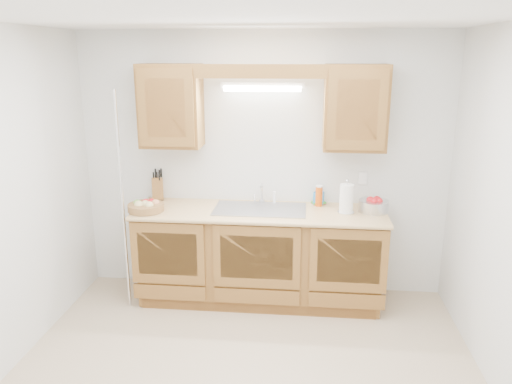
# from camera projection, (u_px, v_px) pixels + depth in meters

# --- Properties ---
(room) EXTENTS (3.52, 3.50, 2.50)m
(room) POSITION_uv_depth(u_px,v_px,m) (243.00, 214.00, 3.34)
(room) COLOR tan
(room) RESTS_ON ground
(base_cabinets) EXTENTS (2.20, 0.60, 0.86)m
(base_cabinets) POSITION_uv_depth(u_px,v_px,m) (260.00, 256.00, 4.71)
(base_cabinets) COLOR brown
(base_cabinets) RESTS_ON ground
(countertop) EXTENTS (2.30, 0.63, 0.04)m
(countertop) POSITION_uv_depth(u_px,v_px,m) (260.00, 212.00, 4.58)
(countertop) COLOR tan
(countertop) RESTS_ON base_cabinets
(upper_cabinet_left) EXTENTS (0.55, 0.33, 0.75)m
(upper_cabinet_left) POSITION_uv_depth(u_px,v_px,m) (171.00, 106.00, 4.55)
(upper_cabinet_left) COLOR brown
(upper_cabinet_left) RESTS_ON room
(upper_cabinet_right) EXTENTS (0.55, 0.33, 0.75)m
(upper_cabinet_right) POSITION_uv_depth(u_px,v_px,m) (355.00, 108.00, 4.39)
(upper_cabinet_right) COLOR brown
(upper_cabinet_right) RESTS_ON room
(valance) EXTENTS (2.20, 0.05, 0.12)m
(valance) POSITION_uv_depth(u_px,v_px,m) (260.00, 71.00, 4.24)
(valance) COLOR brown
(valance) RESTS_ON room
(fluorescent_fixture) EXTENTS (0.76, 0.08, 0.08)m
(fluorescent_fixture) POSITION_uv_depth(u_px,v_px,m) (262.00, 87.00, 4.50)
(fluorescent_fixture) COLOR white
(fluorescent_fixture) RESTS_ON room
(sink) EXTENTS (0.84, 0.46, 0.36)m
(sink) POSITION_uv_depth(u_px,v_px,m) (260.00, 217.00, 4.61)
(sink) COLOR #9E9EA3
(sink) RESTS_ON countertop
(wire_shelf_pole) EXTENTS (0.03, 0.03, 2.00)m
(wire_shelf_pole) POSITION_uv_depth(u_px,v_px,m) (123.00, 204.00, 4.42)
(wire_shelf_pole) COLOR silver
(wire_shelf_pole) RESTS_ON ground
(outlet_plate) EXTENTS (0.08, 0.01, 0.12)m
(outlet_plate) POSITION_uv_depth(u_px,v_px,m) (363.00, 178.00, 4.71)
(outlet_plate) COLOR white
(outlet_plate) RESTS_ON room
(fruit_basket) EXTENTS (0.38, 0.38, 0.10)m
(fruit_basket) POSITION_uv_depth(u_px,v_px,m) (146.00, 206.00, 4.54)
(fruit_basket) COLOR olive
(fruit_basket) RESTS_ON countertop
(knife_block) EXTENTS (0.15, 0.20, 0.31)m
(knife_block) POSITION_uv_depth(u_px,v_px,m) (158.00, 188.00, 4.88)
(knife_block) COLOR brown
(knife_block) RESTS_ON countertop
(orange_canister) EXTENTS (0.09, 0.09, 0.20)m
(orange_canister) POSITION_uv_depth(u_px,v_px,m) (319.00, 196.00, 4.67)
(orange_canister) COLOR #D34F0B
(orange_canister) RESTS_ON countertop
(soap_bottle) EXTENTS (0.11, 0.11, 0.18)m
(soap_bottle) POSITION_uv_depth(u_px,v_px,m) (319.00, 195.00, 4.72)
(soap_bottle) COLOR #277AC5
(soap_bottle) RESTS_ON countertop
(sponge) EXTENTS (0.14, 0.12, 0.03)m
(sponge) POSITION_uv_depth(u_px,v_px,m) (318.00, 203.00, 4.76)
(sponge) COLOR #CC333F
(sponge) RESTS_ON countertop
(paper_towel) EXTENTS (0.15, 0.15, 0.31)m
(paper_towel) POSITION_uv_depth(u_px,v_px,m) (346.00, 199.00, 4.46)
(paper_towel) COLOR silver
(paper_towel) RESTS_ON countertop
(apple_bowl) EXTENTS (0.33, 0.33, 0.14)m
(apple_bowl) POSITION_uv_depth(u_px,v_px,m) (374.00, 205.00, 4.52)
(apple_bowl) COLOR silver
(apple_bowl) RESTS_ON countertop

